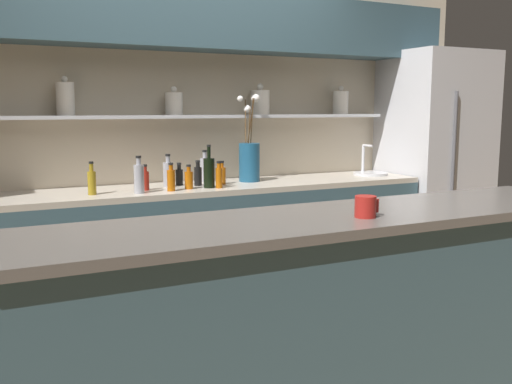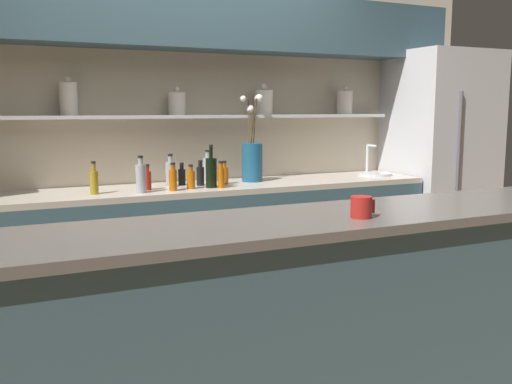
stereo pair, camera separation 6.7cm
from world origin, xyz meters
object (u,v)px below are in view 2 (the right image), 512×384
(bottle_sauce_8, at_px, (224,175))
(bottle_spirit_11, at_px, (141,178))
(bottle_oil_5, at_px, (94,181))
(flower_vase, at_px, (252,158))
(bottle_sauce_9, at_px, (221,176))
(bottle_sauce_0, at_px, (191,179))
(bottle_sauce_6, at_px, (173,179))
(coffee_mug, at_px, (361,207))
(bottle_spirit_10, at_px, (171,173))
(bottle_wine_1, at_px, (211,172))
(sink_fixture, at_px, (374,172))
(refrigerator, at_px, (439,166))
(bottle_sauce_4, at_px, (147,179))
(bottle_spirit_7, at_px, (208,169))
(bottle_sauce_3, at_px, (200,175))
(bottle_sauce_2, at_px, (182,176))

(bottle_sauce_8, distance_m, bottle_spirit_11, 0.68)
(bottle_oil_5, bearing_deg, flower_vase, 8.11)
(bottle_sauce_9, bearing_deg, bottle_sauce_0, 164.89)
(bottle_sauce_6, relative_size, coffee_mug, 1.74)
(bottle_oil_5, height_order, bottle_spirit_10, bottle_spirit_10)
(bottle_wine_1, height_order, bottle_spirit_10, bottle_wine_1)
(flower_vase, distance_m, bottle_wine_1, 0.45)
(sink_fixture, bearing_deg, bottle_sauce_9, -172.47)
(refrigerator, relative_size, bottle_sauce_6, 10.24)
(bottle_sauce_4, distance_m, bottle_spirit_7, 0.57)
(bottle_sauce_4, distance_m, bottle_oil_5, 0.36)
(refrigerator, distance_m, bottle_sauce_8, 1.99)
(bottle_sauce_8, relative_size, bottle_sauce_9, 0.91)
(bottle_spirit_7, relative_size, bottle_spirit_11, 0.98)
(flower_vase, relative_size, bottle_spirit_10, 2.83)
(bottle_sauce_0, height_order, bottle_sauce_4, bottle_sauce_4)
(bottle_sauce_4, relative_size, bottle_spirit_10, 0.76)
(bottle_sauce_3, relative_size, bottle_sauce_4, 1.03)
(refrigerator, distance_m, bottle_sauce_9, 2.09)
(bottle_sauce_0, xyz_separation_m, bottle_spirit_7, (0.24, 0.31, 0.03))
(bottle_sauce_4, height_order, bottle_spirit_11, bottle_spirit_11)
(flower_vase, bearing_deg, bottle_spirit_10, -177.63)
(bottle_sauce_3, xyz_separation_m, bottle_sauce_6, (-0.26, -0.17, 0.00))
(refrigerator, relative_size, bottle_spirit_11, 7.95)
(bottle_wine_1, relative_size, bottle_sauce_8, 1.75)
(sink_fixture, relative_size, bottle_sauce_0, 1.70)
(bottle_spirit_10, height_order, bottle_spirit_11, bottle_spirit_11)
(bottle_sauce_9, distance_m, bottle_spirit_10, 0.37)
(refrigerator, relative_size, bottle_sauce_4, 11.07)
(refrigerator, distance_m, bottle_spirit_7, 2.06)
(bottle_oil_5, relative_size, bottle_sauce_9, 1.13)
(bottle_sauce_9, height_order, coffee_mug, coffee_mug)
(flower_vase, xyz_separation_m, bottle_spirit_10, (-0.65, -0.03, -0.09))
(bottle_wine_1, height_order, bottle_spirit_11, bottle_wine_1)
(flower_vase, bearing_deg, bottle_sauce_4, -171.51)
(bottle_sauce_6, xyz_separation_m, bottle_sauce_9, (0.34, -0.01, 0.00))
(bottle_sauce_4, relative_size, bottle_sauce_9, 0.93)
(bottle_sauce_8, bearing_deg, sink_fixture, 0.29)
(bottle_sauce_9, bearing_deg, bottle_wine_1, 137.67)
(bottle_sauce_2, distance_m, bottle_oil_5, 0.68)
(bottle_sauce_3, bearing_deg, bottle_spirit_11, -159.15)
(bottle_sauce_2, bearing_deg, bottle_sauce_9, -53.57)
(bottle_sauce_3, distance_m, bottle_sauce_8, 0.18)
(bottle_sauce_0, xyz_separation_m, coffee_mug, (0.14, -1.79, 0.08))
(bottle_sauce_4, height_order, bottle_oil_5, bottle_oil_5)
(flower_vase, height_order, bottle_wine_1, flower_vase)
(bottle_sauce_9, relative_size, bottle_spirit_11, 0.77)
(bottle_oil_5, bearing_deg, bottle_sauce_2, 16.58)
(bottle_spirit_11, bearing_deg, bottle_sauce_2, 35.99)
(bottle_sauce_0, xyz_separation_m, bottle_spirit_10, (-0.09, 0.16, 0.03))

